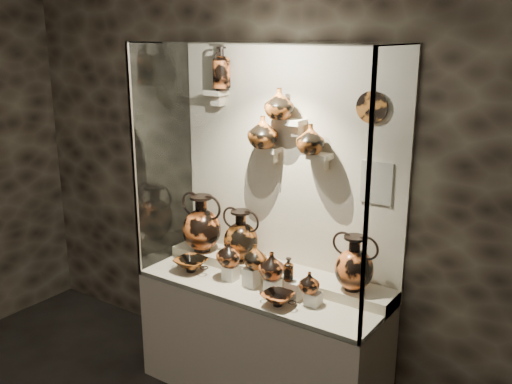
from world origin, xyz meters
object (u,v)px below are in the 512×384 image
(jug_c, at_px, (272,265))
(kylix_right, at_px, (278,298))
(ovoid_vase_a, at_px, (263,132))
(ovoid_vase_c, at_px, (311,139))
(amphora_mid, at_px, (241,235))
(ovoid_vase_b, at_px, (279,104))
(jug_e, at_px, (310,282))
(jug_b, at_px, (255,256))
(kylix_left, at_px, (191,264))
(jug_a, at_px, (229,253))
(lekythos_small, at_px, (289,268))
(amphora_right, at_px, (354,263))
(amphora_left, at_px, (202,223))
(lekythos_tall, at_px, (222,66))

(jug_c, xyz_separation_m, kylix_right, (0.14, -0.15, -0.13))
(ovoid_vase_a, xyz_separation_m, ovoid_vase_c, (0.35, 0.01, -0.01))
(amphora_mid, xyz_separation_m, ovoid_vase_b, (0.27, 0.05, 0.93))
(jug_c, distance_m, jug_e, 0.30)
(jug_b, bearing_deg, jug_c, 16.55)
(kylix_left, bearing_deg, kylix_right, 14.86)
(jug_a, bearing_deg, amphora_mid, 100.61)
(lekythos_small, relative_size, kylix_right, 0.70)
(ovoid_vase_a, bearing_deg, amphora_right, -4.27)
(amphora_left, bearing_deg, kylix_right, -8.50)
(amphora_left, bearing_deg, ovoid_vase_a, 19.05)
(jug_c, distance_m, kylix_left, 0.65)
(amphora_left, bearing_deg, jug_e, 0.94)
(amphora_left, bearing_deg, ovoid_vase_b, 18.11)
(ovoid_vase_c, bearing_deg, lekythos_tall, 156.28)
(jug_c, bearing_deg, ovoid_vase_c, 70.92)
(kylix_right, bearing_deg, ovoid_vase_b, 100.13)
(jug_a, bearing_deg, jug_c, 2.23)
(jug_b, height_order, ovoid_vase_b, ovoid_vase_b)
(jug_a, bearing_deg, ovoid_vase_b, 45.53)
(jug_c, distance_m, ovoid_vase_b, 1.04)
(lekythos_small, relative_size, lekythos_tall, 0.52)
(jug_b, bearing_deg, kylix_left, -156.67)
(jug_e, bearing_deg, ovoid_vase_b, 170.58)
(amphora_left, height_order, amphora_right, amphora_left)
(jug_e, distance_m, kylix_left, 0.94)
(ovoid_vase_a, bearing_deg, kylix_left, -146.59)
(lekythos_tall, xyz_separation_m, ovoid_vase_c, (0.71, -0.02, -0.42))
(amphora_right, distance_m, lekythos_small, 0.41)
(lekythos_tall, distance_m, ovoid_vase_b, 0.53)
(amphora_left, relative_size, ovoid_vase_b, 2.13)
(amphora_right, relative_size, jug_c, 2.00)
(kylix_right, bearing_deg, amphora_left, 137.55)
(jug_c, distance_m, lekythos_small, 0.15)
(amphora_right, distance_m, jug_a, 0.85)
(kylix_left, xyz_separation_m, ovoid_vase_c, (0.77, 0.29, 0.93))
(amphora_mid, xyz_separation_m, jug_e, (0.67, -0.20, -0.11))
(amphora_left, distance_m, ovoid_vase_c, 1.10)
(ovoid_vase_a, xyz_separation_m, ovoid_vase_b, (0.12, 0.01, 0.19))
(lekythos_small, distance_m, ovoid_vase_b, 1.04)
(lekythos_small, bearing_deg, kylix_right, -86.29)
(jug_a, height_order, lekythos_small, lekythos_small)
(ovoid_vase_b, bearing_deg, jug_e, -47.12)
(jug_e, relative_size, kylix_left, 0.47)
(amphora_mid, relative_size, ovoid_vase_a, 1.72)
(amphora_left, xyz_separation_m, lekythos_tall, (0.13, 0.10, 1.12))
(kylix_right, xyz_separation_m, ovoid_vase_a, (-0.37, 0.37, 0.94))
(kylix_left, relative_size, ovoid_vase_a, 1.34)
(kylix_left, height_order, ovoid_vase_a, ovoid_vase_a)
(jug_c, bearing_deg, kylix_right, -36.03)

